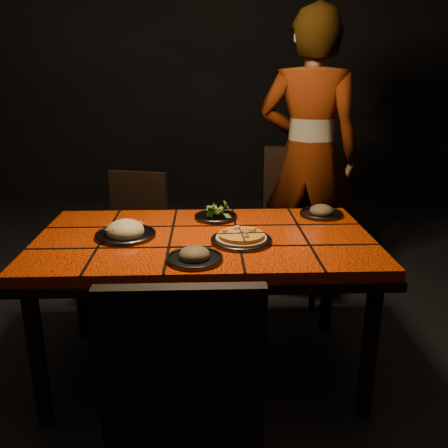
{
  "coord_description": "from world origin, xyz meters",
  "views": [
    {
      "loc": [
        0.01,
        -2.15,
        1.51
      ],
      "look_at": [
        0.09,
        -0.04,
        0.82
      ],
      "focal_mm": 38.0,
      "sensor_mm": 36.0,
      "label": 1
    }
  ],
  "objects_px": {
    "dining_table": "(205,251)",
    "plate_pizza": "(241,239)",
    "diner": "(309,155)",
    "plate_pasta": "(125,232)",
    "chair_far_left": "(134,230)",
    "chair_near": "(185,397)",
    "chair_far_right": "(293,213)"
  },
  "relations": [
    {
      "from": "dining_table",
      "to": "plate_pizza",
      "type": "bearing_deg",
      "value": -29.48
    },
    {
      "from": "dining_table",
      "to": "diner",
      "type": "bearing_deg",
      "value": 55.75
    },
    {
      "from": "dining_table",
      "to": "plate_pasta",
      "type": "bearing_deg",
      "value": 179.8
    },
    {
      "from": "plate_pizza",
      "to": "plate_pasta",
      "type": "xyz_separation_m",
      "value": [
        -0.55,
        0.1,
        0.01
      ]
    },
    {
      "from": "chair_far_left",
      "to": "plate_pasta",
      "type": "relative_size",
      "value": 3.03
    },
    {
      "from": "diner",
      "to": "plate_pizza",
      "type": "bearing_deg",
      "value": 83.84
    },
    {
      "from": "chair_far_left",
      "to": "dining_table",
      "type": "bearing_deg",
      "value": -45.67
    },
    {
      "from": "chair_far_left",
      "to": "plate_pizza",
      "type": "height_order",
      "value": "chair_far_left"
    },
    {
      "from": "chair_near",
      "to": "dining_table",
      "type": "bearing_deg",
      "value": -93.53
    },
    {
      "from": "chair_near",
      "to": "diner",
      "type": "height_order",
      "value": "diner"
    },
    {
      "from": "diner",
      "to": "chair_far_right",
      "type": "bearing_deg",
      "value": 66.05
    },
    {
      "from": "chair_far_right",
      "to": "plate_pizza",
      "type": "bearing_deg",
      "value": -94.68
    },
    {
      "from": "chair_far_left",
      "to": "plate_pasta",
      "type": "xyz_separation_m",
      "value": [
        0.09,
        -0.83,
        0.27
      ]
    },
    {
      "from": "dining_table",
      "to": "chair_near",
      "type": "height_order",
      "value": "chair_near"
    },
    {
      "from": "chair_far_left",
      "to": "plate_pizza",
      "type": "xyz_separation_m",
      "value": [
        0.64,
        -0.92,
        0.27
      ]
    },
    {
      "from": "chair_far_left",
      "to": "plate_pasta",
      "type": "bearing_deg",
      "value": -68.91
    },
    {
      "from": "chair_far_left",
      "to": "diner",
      "type": "height_order",
      "value": "diner"
    },
    {
      "from": "chair_near",
      "to": "diner",
      "type": "xyz_separation_m",
      "value": [
        0.77,
        1.99,
        0.39
      ]
    },
    {
      "from": "chair_far_left",
      "to": "plate_pizza",
      "type": "relative_size",
      "value": 3.08
    },
    {
      "from": "chair_near",
      "to": "chair_far_right",
      "type": "relative_size",
      "value": 0.98
    },
    {
      "from": "plate_pasta",
      "to": "chair_far_left",
      "type": "bearing_deg",
      "value": 96.14
    },
    {
      "from": "chair_far_left",
      "to": "plate_pizza",
      "type": "distance_m",
      "value": 1.15
    },
    {
      "from": "chair_far_left",
      "to": "diner",
      "type": "bearing_deg",
      "value": 25.58
    },
    {
      "from": "chair_far_right",
      "to": "chair_far_left",
      "type": "bearing_deg",
      "value": -156.36
    },
    {
      "from": "chair_near",
      "to": "plate_pasta",
      "type": "xyz_separation_m",
      "value": [
        -0.32,
        0.95,
        0.21
      ]
    },
    {
      "from": "chair_far_left",
      "to": "chair_far_right",
      "type": "bearing_deg",
      "value": 20.44
    },
    {
      "from": "chair_near",
      "to": "plate_pizza",
      "type": "bearing_deg",
      "value": -105.1
    },
    {
      "from": "dining_table",
      "to": "diner",
      "type": "xyz_separation_m",
      "value": [
        0.71,
        1.05,
        0.28
      ]
    },
    {
      "from": "plate_pizza",
      "to": "diner",
      "type": "bearing_deg",
      "value": 64.63
    },
    {
      "from": "chair_near",
      "to": "chair_far_right",
      "type": "bearing_deg",
      "value": -109.38
    },
    {
      "from": "chair_near",
      "to": "chair_far_left",
      "type": "height_order",
      "value": "chair_near"
    },
    {
      "from": "chair_far_right",
      "to": "plate_pasta",
      "type": "bearing_deg",
      "value": -118.39
    }
  ]
}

